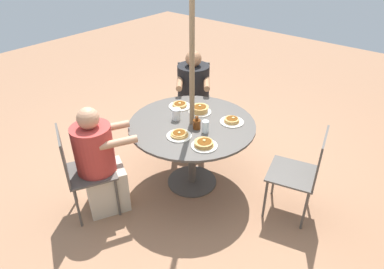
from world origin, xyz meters
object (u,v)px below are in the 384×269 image
(patio_chair_east, at_px, (194,94))
(pancake_plate_d, at_px, (232,121))
(patio_table, at_px, (192,133))
(syrup_bottle, at_px, (197,124))
(pancake_plate_b, at_px, (180,105))
(drinking_glass_a, at_px, (205,127))
(diner_east, at_px, (193,101))
(diner_south, at_px, (100,165))
(pancake_plate_e, at_px, (179,135))
(patio_chair_south, at_px, (80,168))
(pancake_plate_a, at_px, (204,144))
(pancake_plate_c, at_px, (200,110))
(coffee_cup, at_px, (176,114))
(patio_chair_north, at_px, (304,170))

(patio_chair_east, distance_m, pancake_plate_d, 1.19)
(patio_table, height_order, syrup_bottle, syrup_bottle)
(patio_table, height_order, pancake_plate_b, pancake_plate_b)
(patio_chair_east, xyz_separation_m, drinking_glass_a, (0.92, 0.91, 0.27))
(diner_east, bearing_deg, pancake_plate_d, 113.27)
(diner_south, height_order, pancake_plate_e, diner_south)
(diner_east, bearing_deg, drinking_glass_a, 96.68)
(patio_chair_south, height_order, diner_south, diner_south)
(diner_south, height_order, syrup_bottle, diner_south)
(pancake_plate_a, bearing_deg, diner_east, -136.47)
(patio_chair_east, bearing_deg, syrup_bottle, 92.21)
(diner_east, bearing_deg, pancake_plate_e, 84.52)
(pancake_plate_a, xyz_separation_m, pancake_plate_c, (-0.47, -0.43, 0.01))
(diner_east, xyz_separation_m, coffee_cup, (0.78, 0.42, 0.28))
(patio_chair_north, xyz_separation_m, diner_east, (-0.45, -1.68, -0.01))
(pancake_plate_c, bearing_deg, patio_chair_east, -136.32)
(patio_chair_east, xyz_separation_m, coffee_cup, (0.92, 0.53, 0.27))
(pancake_plate_b, xyz_separation_m, pancake_plate_d, (-0.08, 0.62, 0.00))
(pancake_plate_d, bearing_deg, patio_chair_north, 91.28)
(pancake_plate_a, distance_m, syrup_bottle, 0.31)
(diner_south, xyz_separation_m, syrup_bottle, (-0.79, 0.53, 0.29))
(pancake_plate_b, bearing_deg, patio_chair_north, 93.83)
(pancake_plate_a, xyz_separation_m, syrup_bottle, (-0.20, -0.24, 0.03))
(drinking_glass_a, bearing_deg, patio_chair_south, -36.88)
(patio_chair_south, bearing_deg, patio_chair_east, 122.84)
(pancake_plate_e, relative_size, drinking_glass_a, 2.00)
(patio_chair_east, bearing_deg, drinking_glass_a, 95.76)
(pancake_plate_d, xyz_separation_m, coffee_cup, (0.30, -0.47, 0.04))
(patio_table, relative_size, patio_chair_east, 1.36)
(pancake_plate_c, height_order, syrup_bottle, syrup_bottle)
(coffee_cup, bearing_deg, syrup_bottle, 87.84)
(pancake_plate_b, height_order, drinking_glass_a, drinking_glass_a)
(patio_chair_south, distance_m, diner_south, 0.18)
(patio_table, relative_size, diner_south, 1.13)
(drinking_glass_a, bearing_deg, pancake_plate_b, -113.82)
(diner_east, xyz_separation_m, pancake_plate_e, (1.00, 0.65, 0.24))
(patio_chair_south, height_order, syrup_bottle, patio_chair_south)
(diner_south, xyz_separation_m, coffee_cup, (-0.80, 0.25, 0.30))
(patio_table, xyz_separation_m, pancake_plate_c, (-0.23, -0.08, 0.15))
(patio_chair_north, bearing_deg, pancake_plate_c, 78.16)
(patio_chair_north, relative_size, pancake_plate_d, 3.92)
(patio_chair_south, distance_m, pancake_plate_e, 0.96)
(diner_east, distance_m, drinking_glass_a, 1.15)
(patio_chair_east, relative_size, drinking_glass_a, 7.83)
(diner_east, height_order, syrup_bottle, diner_east)
(diner_east, distance_m, pancake_plate_b, 0.65)
(diner_south, distance_m, coffee_cup, 0.89)
(diner_east, xyz_separation_m, pancake_plate_d, (0.47, 0.88, 0.24))
(patio_chair_east, relative_size, pancake_plate_c, 3.92)
(pancake_plate_e, bearing_deg, patio_chair_south, -37.96)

